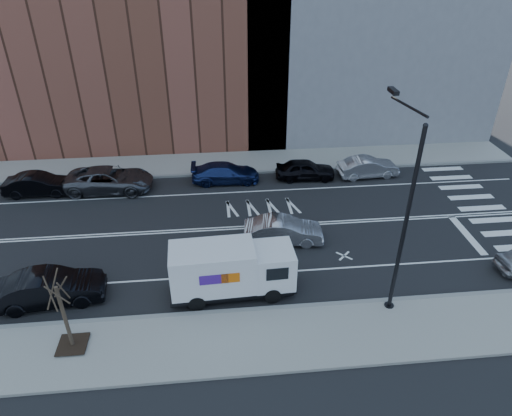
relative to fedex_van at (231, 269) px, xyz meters
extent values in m
plane|color=black|center=(0.20, 5.60, -1.41)|extent=(120.00, 120.00, 0.00)
cube|color=gray|center=(0.20, -3.20, -1.34)|extent=(44.00, 3.60, 0.15)
cube|color=gray|center=(0.20, 14.40, -1.34)|extent=(44.00, 3.60, 0.15)
cube|color=gray|center=(0.20, -1.40, -1.33)|extent=(44.00, 0.25, 0.17)
cube|color=gray|center=(0.20, 12.60, -1.33)|extent=(44.00, 0.25, 0.17)
cylinder|color=black|center=(7.20, -1.80, 3.09)|extent=(0.18, 0.18, 9.00)
cylinder|color=black|center=(7.20, -1.80, -1.31)|extent=(0.44, 0.44, 0.20)
sphere|color=black|center=(7.20, -1.80, 7.54)|extent=(0.20, 0.20, 0.20)
cylinder|color=black|center=(7.20, -0.10, 7.69)|extent=(0.11, 3.49, 0.48)
cube|color=black|center=(7.20, 1.60, 7.79)|extent=(0.25, 0.80, 0.18)
cube|color=#FFF2CC|center=(7.20, 1.60, 7.69)|extent=(0.18, 0.55, 0.03)
cube|color=black|center=(-6.80, -2.80, -1.18)|extent=(1.20, 1.20, 0.04)
cylinder|color=#382B1E|center=(-6.80, -2.80, 0.34)|extent=(0.16, 0.16, 3.20)
cylinder|color=#382B1E|center=(-6.55, -2.80, 1.74)|extent=(0.06, 0.80, 1.44)
cylinder|color=#382B1E|center=(-6.72, -2.56, 1.74)|extent=(0.81, 0.31, 1.19)
cylinder|color=#382B1E|center=(-7.00, -2.65, 1.74)|extent=(0.58, 0.76, 1.50)
cylinder|color=#382B1E|center=(-7.00, -2.95, 1.74)|extent=(0.47, 0.61, 1.37)
cylinder|color=#382B1E|center=(-6.72, -3.04, 1.74)|extent=(0.72, 0.29, 1.13)
cube|color=black|center=(-0.02, 0.00, -0.99)|extent=(5.83, 2.19, 0.28)
cube|color=silver|center=(2.02, 0.09, 0.03)|extent=(1.94, 2.07, 1.86)
cube|color=black|center=(2.97, 0.13, 0.30)|extent=(0.13, 1.72, 0.88)
cube|color=black|center=(2.07, -0.92, 0.30)|extent=(1.02, 0.08, 0.65)
cube|color=black|center=(1.98, 1.10, 0.30)|extent=(1.02, 0.08, 0.65)
cube|color=black|center=(2.93, 0.13, -0.90)|extent=(0.22, 1.86, 0.32)
cube|color=silver|center=(-0.85, -0.04, 0.21)|extent=(3.98, 2.21, 2.13)
cube|color=#47198C|center=(-0.81, -1.07, 0.35)|extent=(1.30, 0.07, 0.51)
cube|color=orange|center=(-0.07, -1.04, 0.35)|extent=(0.83, 0.05, 0.51)
cube|color=#47198C|center=(-0.90, 1.00, 0.35)|extent=(1.30, 0.07, 0.51)
cube|color=orange|center=(-0.15, 1.03, 0.35)|extent=(0.83, 0.05, 0.51)
cylinder|color=black|center=(1.88, -0.85, -1.02)|extent=(0.79, 0.29, 0.78)
cylinder|color=black|center=(1.80, 1.01, -1.02)|extent=(0.79, 0.29, 0.78)
cylinder|color=black|center=(-1.65, -1.00, -1.02)|extent=(0.79, 0.29, 0.78)
cylinder|color=black|center=(-1.73, 0.85, -1.02)|extent=(0.79, 0.29, 0.78)
imported|color=black|center=(-12.14, 10.98, -0.69)|extent=(4.40, 1.58, 1.44)
imported|color=#4B4D53|center=(-7.57, 11.07, -0.62)|extent=(5.86, 2.96, 1.59)
imported|color=navy|center=(0.20, 11.53, -0.73)|extent=(4.71, 1.99, 1.36)
imported|color=black|center=(5.80, 11.44, -0.71)|extent=(4.23, 1.93, 1.41)
imported|color=#A5A4A9|center=(10.29, 11.34, -0.71)|extent=(4.36, 1.80, 1.40)
imported|color=#A1A0A5|center=(3.11, 3.99, -0.69)|extent=(4.52, 1.95, 1.45)
imported|color=black|center=(-8.42, 0.22, -0.61)|extent=(5.04, 2.23, 1.61)
camera|label=1|loc=(-0.50, -16.81, 13.56)|focal=32.00mm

